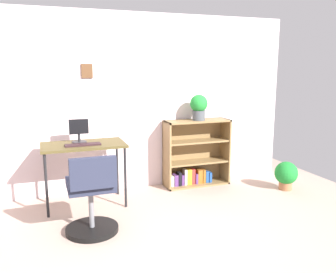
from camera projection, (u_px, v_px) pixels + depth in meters
wall_back at (104, 104)px, 4.56m from camera, size 5.20×0.12×2.31m
desk at (84, 150)px, 4.11m from camera, size 0.95×0.53×0.75m
monitor at (79, 131)px, 4.14m from camera, size 0.22×0.17×0.28m
keyboard at (83, 145)px, 4.00m from camera, size 0.40×0.13×0.02m
office_chair at (92, 199)px, 3.42m from camera, size 0.52×0.55×0.82m
bookshelf_low at (195, 156)px, 4.92m from camera, size 0.90×0.30×0.91m
potted_plant_on_shelf at (199, 106)px, 4.75m from camera, size 0.24×0.24×0.35m
potted_plant_floor at (286, 174)px, 4.73m from camera, size 0.30×0.30×0.38m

